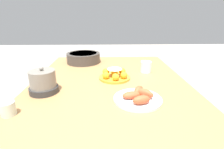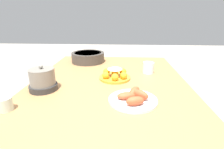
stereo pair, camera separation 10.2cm
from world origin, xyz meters
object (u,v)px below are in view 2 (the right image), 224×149
at_px(cake_plate, 115,75).
at_px(cup_near, 148,68).
at_px(dining_table, 109,92).
at_px(cup_far, 5,104).
at_px(sauce_bowl, 48,75).
at_px(warming_pot, 43,80).
at_px(seafood_platter, 133,98).
at_px(serving_bowl, 88,57).

bearing_deg(cake_plate, cup_near, -60.34).
height_order(dining_table, cake_plate, cake_plate).
xyz_separation_m(cake_plate, cup_far, (-0.47, 0.52, 0.00)).
height_order(cake_plate, sauce_bowl, cake_plate).
height_order(cup_far, warming_pot, warming_pot).
height_order(seafood_platter, cup_near, cup_near).
xyz_separation_m(dining_table, serving_bowl, (0.50, 0.24, 0.14)).
bearing_deg(cup_far, serving_bowl, -14.50).
height_order(dining_table, sauce_bowl, sauce_bowl).
bearing_deg(seafood_platter, sauce_bowl, 59.93).
relative_size(cake_plate, cup_near, 2.58).
distance_m(sauce_bowl, cup_near, 0.78).
distance_m(serving_bowl, sauce_bowl, 0.49).
bearing_deg(cup_far, dining_table, -48.41).
xyz_separation_m(dining_table, cup_near, (0.19, -0.30, 0.13)).
height_order(sauce_bowl, seafood_platter, seafood_platter).
bearing_deg(serving_bowl, cake_plate, -148.20).
relative_size(dining_table, sauce_bowl, 17.02).
distance_m(dining_table, sauce_bowl, 0.48).
height_order(serving_bowl, sauce_bowl, serving_bowl).
distance_m(sauce_bowl, seafood_platter, 0.72).
relative_size(serving_bowl, seafood_platter, 1.20).
bearing_deg(serving_bowl, cup_far, 165.50).
bearing_deg(cup_far, cup_near, -51.70).
height_order(cake_plate, cup_far, cake_plate).
distance_m(cake_plate, cup_far, 0.70).
distance_m(cake_plate, seafood_platter, 0.36).
bearing_deg(sauce_bowl, seafood_platter, -120.07).
height_order(sauce_bowl, cup_far, cup_far).
distance_m(dining_table, cup_far, 0.66).
bearing_deg(serving_bowl, dining_table, -153.87).
bearing_deg(cake_plate, warming_pot, 116.67).
bearing_deg(cake_plate, sauce_bowl, 88.02).
bearing_deg(cake_plate, dining_table, 136.71).
bearing_deg(cup_near, serving_bowl, 60.66).
distance_m(dining_table, cup_near, 0.38).
height_order(dining_table, seafood_platter, seafood_platter).
height_order(cake_plate, seafood_platter, cake_plate).
height_order(cup_near, warming_pot, warming_pot).
bearing_deg(cup_near, cup_far, 128.30).
height_order(sauce_bowl, cup_near, cup_near).
bearing_deg(warming_pot, serving_bowl, -12.99).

